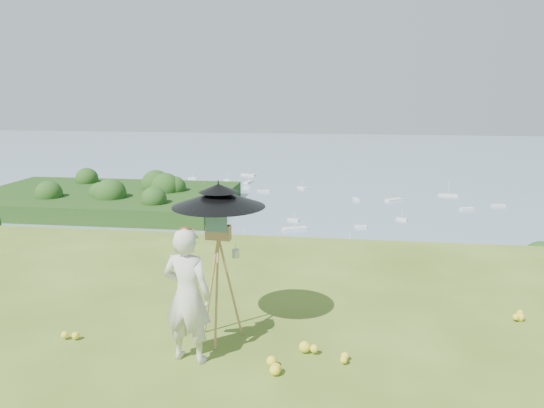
# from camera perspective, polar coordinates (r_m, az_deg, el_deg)

# --- Properties ---
(shoreline_tier) EXTENTS (170.00, 28.00, 8.00)m
(shoreline_tier) POSITION_cam_1_polar(r_m,az_deg,el_deg) (87.95, 5.75, -14.28)
(shoreline_tier) COLOR #6C6756
(shoreline_tier) RESTS_ON bay_water
(bay_water) EXTENTS (700.00, 700.00, 0.00)m
(bay_water) POSITION_cam_1_polar(r_m,az_deg,el_deg) (246.58, 7.44, 3.39)
(bay_water) COLOR slate
(bay_water) RESTS_ON ground
(peninsula) EXTENTS (90.00, 60.00, 12.00)m
(peninsula) POSITION_cam_1_polar(r_m,az_deg,el_deg) (179.62, -17.63, 1.28)
(peninsula) COLOR #153B10
(peninsula) RESTS_ON bay_water
(slope_trees) EXTENTS (110.00, 50.00, 6.00)m
(slope_trees) POSITION_cam_1_polar(r_m,az_deg,el_deg) (42.84, 3.95, -12.79)
(slope_trees) COLOR #244615
(slope_trees) RESTS_ON forest_slope
(harbor_town) EXTENTS (110.00, 22.00, 5.00)m
(harbor_town) POSITION_cam_1_polar(r_m,az_deg,el_deg) (85.27, 5.84, -10.37)
(harbor_town) COLOR silver
(harbor_town) RESTS_ON shoreline_tier
(moored_boats) EXTENTS (140.00, 140.00, 0.70)m
(moored_boats) POSITION_cam_1_polar(r_m,az_deg,el_deg) (169.48, 2.82, -0.38)
(moored_boats) COLOR silver
(moored_boats) RESTS_ON bay_water
(painter) EXTENTS (0.63, 0.48, 1.57)m
(painter) POSITION_cam_1_polar(r_m,az_deg,el_deg) (6.10, -9.09, -9.68)
(painter) COLOR beige
(painter) RESTS_ON ground
(field_easel) EXTENTS (0.65, 0.65, 1.60)m
(field_easel) POSITION_cam_1_polar(r_m,az_deg,el_deg) (6.54, -5.70, -7.92)
(field_easel) COLOR #A76D46
(field_easel) RESTS_ON ground
(sun_umbrella) EXTENTS (1.25, 1.25, 0.69)m
(sun_umbrella) POSITION_cam_1_polar(r_m,az_deg,el_deg) (6.33, -5.75, -0.52)
(sun_umbrella) COLOR black
(sun_umbrella) RESTS_ON field_easel
(painter_cap) EXTENTS (0.23, 0.26, 0.10)m
(painter_cap) POSITION_cam_1_polar(r_m,az_deg,el_deg) (5.86, -9.33, -2.92)
(painter_cap) COLOR pink
(painter_cap) RESTS_ON painter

